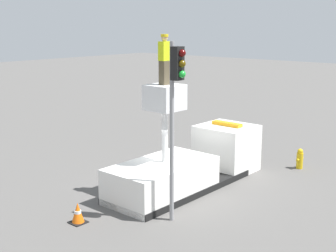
{
  "coord_description": "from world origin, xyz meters",
  "views": [
    {
      "loc": [
        -13.15,
        -10.8,
        6.23
      ],
      "look_at": [
        -1.65,
        -0.82,
        2.87
      ],
      "focal_mm": 50.0,
      "sensor_mm": 36.0,
      "label": 1
    }
  ],
  "objects_px": {
    "worker": "(165,59)",
    "traffic_cone_rear": "(78,213)",
    "traffic_light_pole": "(175,97)",
    "fire_hydrant": "(300,159)",
    "bucket_truck": "(190,164)"
  },
  "relations": [
    {
      "from": "worker",
      "to": "traffic_cone_rear",
      "type": "bearing_deg",
      "value": 172.56
    },
    {
      "from": "worker",
      "to": "traffic_cone_rear",
      "type": "height_order",
      "value": "worker"
    },
    {
      "from": "worker",
      "to": "traffic_light_pole",
      "type": "relative_size",
      "value": 0.31
    },
    {
      "from": "fire_hydrant",
      "to": "traffic_cone_rear",
      "type": "distance_m",
      "value": 10.35
    },
    {
      "from": "traffic_cone_rear",
      "to": "worker",
      "type": "bearing_deg",
      "value": -7.44
    },
    {
      "from": "worker",
      "to": "traffic_cone_rear",
      "type": "relative_size",
      "value": 2.62
    },
    {
      "from": "worker",
      "to": "traffic_cone_rear",
      "type": "xyz_separation_m",
      "value": [
        -3.65,
        0.48,
        -4.68
      ]
    },
    {
      "from": "bucket_truck",
      "to": "worker",
      "type": "xyz_separation_m",
      "value": [
        -1.49,
        0.0,
        4.15
      ]
    },
    {
      "from": "fire_hydrant",
      "to": "traffic_cone_rear",
      "type": "relative_size",
      "value": 1.34
    },
    {
      "from": "bucket_truck",
      "to": "worker",
      "type": "height_order",
      "value": "worker"
    },
    {
      "from": "fire_hydrant",
      "to": "bucket_truck",
      "type": "bearing_deg",
      "value": 154.57
    },
    {
      "from": "fire_hydrant",
      "to": "traffic_cone_rear",
      "type": "bearing_deg",
      "value": 164.44
    },
    {
      "from": "traffic_cone_rear",
      "to": "traffic_light_pole",
      "type": "bearing_deg",
      "value": -46.66
    },
    {
      "from": "bucket_truck",
      "to": "worker",
      "type": "relative_size",
      "value": 4.19
    },
    {
      "from": "traffic_cone_rear",
      "to": "fire_hydrant",
      "type": "bearing_deg",
      "value": -15.56
    }
  ]
}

